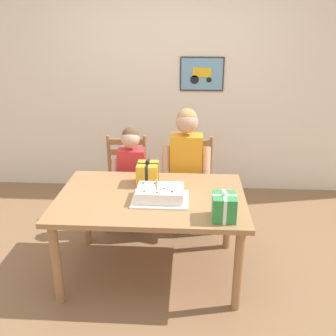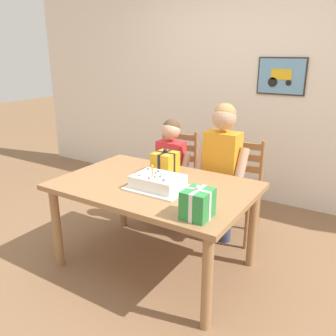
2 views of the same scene
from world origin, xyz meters
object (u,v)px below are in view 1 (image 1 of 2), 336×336
Objects in this scene: dining_table at (151,205)px; child_older at (186,161)px; chair_left at (126,181)px; gift_box_beside_cake at (148,174)px; birthday_cake at (160,194)px; child_younger at (132,171)px; chair_right at (193,183)px; gift_box_red_large at (224,207)px.

dining_table is 1.17× the size of child_older.
chair_left is at bearing 162.97° from child_older.
child_older is (0.32, 0.43, -0.03)m from gift_box_beside_cake.
child_younger reaches higher than birthday_cake.
gift_box_beside_cake reaches higher than birthday_cake.
chair_right is at bearing 68.12° from dining_table.
gift_box_red_large reaches higher than dining_table.
child_older is at bearing 67.95° from dining_table.
gift_box_beside_cake reaches higher than gift_box_red_large.
chair_left is 0.29m from child_younger.
dining_table is 0.94m from chair_right.
chair_left is at bearing 112.16° from dining_table.
chair_right is at bearing 73.99° from birthday_cake.
dining_table is 1.64× the size of chair_left.
child_older is (-0.07, -0.19, 0.31)m from chair_right.
gift_box_red_large is 1.54m from chair_left.
dining_table is 1.64× the size of chair_right.
gift_box_red_large is 0.23× the size of chair_left.
gift_box_beside_cake is at bearing -64.11° from child_younger.
gift_box_beside_cake is at bearing -126.98° from child_older.
child_older is at bearing 75.41° from birthday_cake.
gift_box_beside_cake is 0.81m from chair_right.
chair_left is 1.00× the size of chair_right.
chair_left is 0.72× the size of child_older.
gift_box_red_large is 1.26m from chair_right.
chair_left is (-0.30, 0.62, -0.35)m from gift_box_beside_cake.
child_younger is (-0.53, 0.00, -0.12)m from child_older.
chair_left is at bearing 180.00° from chair_right.
chair_right is (0.40, 0.62, -0.35)m from gift_box_beside_cake.
birthday_cake is at bearing -104.59° from child_older.
child_younger is (-0.21, 0.43, -0.15)m from gift_box_beside_cake.
child_older is at bearing -111.26° from chair_right.
gift_box_red_large reaches higher than chair_right.
gift_box_red_large is at bearing -31.39° from dining_table.
birthday_cake is 0.76m from child_older.
chair_right is 0.84× the size of child_younger.
child_younger is at bearing 115.89° from gift_box_beside_cake.
dining_table is at bearing 141.05° from birthday_cake.
gift_box_beside_cake is at bearing -64.17° from chair_left.
chair_right is at bearing 99.74° from gift_box_red_large.
birthday_cake is 0.34m from gift_box_beside_cake.
gift_box_red_large is 0.23× the size of chair_right.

